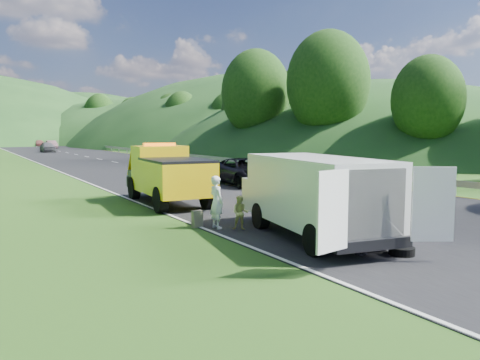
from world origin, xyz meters
TOP-DOWN VIEW (x-y plane):
  - ground at (0.00, 0.00)m, footprint 320.00×320.00m
  - road_surface at (3.00, 40.00)m, footprint 14.00×200.00m
  - guardrail at (10.30, 52.50)m, footprint 0.06×140.00m
  - tree_line_right at (23.00, 60.00)m, footprint 14.00×140.00m
  - hills_backdrop at (6.50, 134.70)m, footprint 201.00×288.60m
  - tow_truck at (-2.83, 5.86)m, footprint 2.75×6.28m
  - white_van at (-1.68, -2.49)m, footprint 4.15×7.19m
  - woman at (-3.51, 0.13)m, footprint 0.49×0.65m
  - child at (-2.99, -0.51)m, footprint 0.68×0.66m
  - worker at (-1.93, -4.73)m, footprint 1.12×0.80m
  - suitcase at (-3.96, 0.62)m, footprint 0.36×0.21m
  - spare_tire at (-1.03, -5.23)m, footprint 0.65×0.65m
  - passing_suv at (3.78, 10.12)m, footprint 3.05×5.81m
  - dist_car_a at (0.94, 61.64)m, footprint 1.84×4.58m
  - dist_car_b at (3.84, 76.14)m, footprint 1.53×4.40m
  - dist_car_c at (3.93, 91.11)m, footprint 1.79×4.40m

SIDE VIEW (x-z plane):
  - ground at x=0.00m, z-range 0.00..0.00m
  - guardrail at x=10.30m, z-range -0.76..0.76m
  - tree_line_right at x=23.00m, z-range -7.00..7.00m
  - hills_backdrop at x=6.50m, z-range -22.00..22.00m
  - woman at x=-3.51m, z-range -0.86..0.86m
  - child at x=-2.99m, z-range -0.55..0.55m
  - worker at x=-1.93m, z-range -0.79..0.79m
  - spare_tire at x=-1.03m, z-range -0.10..0.10m
  - passing_suv at x=3.78m, z-range -0.78..0.78m
  - dist_car_a at x=0.94m, z-range -0.78..0.78m
  - dist_car_b at x=3.84m, z-range -0.72..0.72m
  - dist_car_c at x=3.93m, z-range -0.64..0.64m
  - road_surface at x=3.00m, z-range 0.00..0.02m
  - suitcase at x=-3.96m, z-range 0.00..0.56m
  - tow_truck at x=-2.83m, z-range -0.03..2.60m
  - white_van at x=-1.68m, z-range 0.16..2.57m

